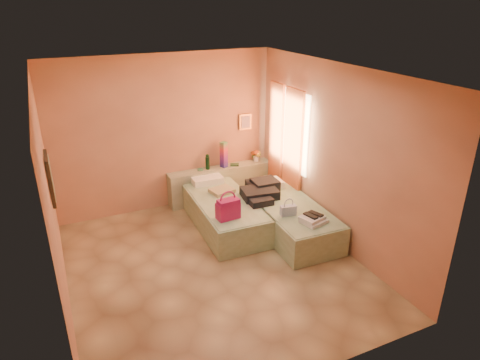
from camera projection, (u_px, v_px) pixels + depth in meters
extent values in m
plane|color=tan|center=(215.00, 266.00, 6.28)|extent=(4.50, 4.50, 0.00)
cube|color=tan|center=(166.00, 134.00, 7.61)|extent=(4.00, 0.02, 2.80)
cube|color=tan|center=(52.00, 207.00, 4.96)|extent=(0.02, 4.50, 2.80)
cube|color=tan|center=(334.00, 157.00, 6.50)|extent=(0.02, 4.50, 2.80)
cube|color=silver|center=(209.00, 72.00, 5.18)|extent=(4.00, 4.50, 0.02)
cube|color=beige|center=(291.00, 130.00, 7.50)|extent=(0.02, 1.10, 1.40)
cube|color=orange|center=(293.00, 151.00, 7.50)|extent=(0.05, 0.55, 2.20)
cube|color=orange|center=(276.00, 142.00, 8.00)|extent=(0.05, 0.45, 2.20)
cube|color=#312416|center=(50.00, 178.00, 5.23)|extent=(0.04, 0.50, 0.60)
cube|color=#B8803D|center=(245.00, 122.00, 8.16)|extent=(0.25, 0.04, 0.30)
cube|color=#A7AE8F|center=(221.00, 183.00, 8.28)|extent=(2.05, 0.30, 0.65)
cube|color=#A4C09B|center=(224.00, 213.00, 7.29)|extent=(0.97, 2.03, 0.50)
cube|color=#A4C09B|center=(289.00, 219.00, 7.10)|extent=(0.97, 2.03, 0.50)
cylinder|color=#13361A|center=(208.00, 162.00, 8.02)|extent=(0.08, 0.08, 0.28)
cube|color=#A81458|center=(224.00, 155.00, 8.09)|extent=(0.14, 0.14, 0.50)
cylinder|color=#4D8D62|center=(200.00, 170.00, 8.01)|extent=(0.14, 0.14, 0.03)
cube|color=#284C2C|center=(235.00, 165.00, 8.25)|extent=(0.20, 0.18, 0.03)
cube|color=silver|center=(256.00, 155.00, 8.42)|extent=(0.23, 0.23, 0.27)
cube|color=#A81458|center=(228.00, 209.00, 6.53)|extent=(0.36, 0.22, 0.33)
cube|color=tan|center=(222.00, 191.00, 7.45)|extent=(0.44, 0.38, 0.07)
cube|color=black|center=(262.00, 191.00, 7.27)|extent=(0.71, 0.71, 0.19)
cube|color=#3C5C91|center=(288.00, 210.00, 6.66)|extent=(0.26, 0.15, 0.16)
cube|color=silver|center=(314.00, 219.00, 6.45)|extent=(0.41, 0.37, 0.10)
cube|color=black|center=(314.00, 215.00, 6.45)|extent=(0.23, 0.27, 0.02)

